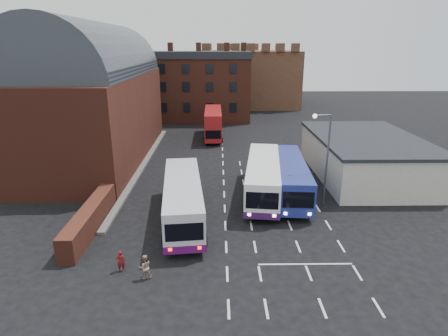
{
  "coord_description": "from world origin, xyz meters",
  "views": [
    {
      "loc": [
        -0.48,
        -23.66,
        13.33
      ],
      "look_at": [
        0.0,
        10.0,
        2.2
      ],
      "focal_mm": 30.0,
      "sensor_mm": 36.0,
      "label": 1
    }
  ],
  "objects_px": {
    "bus_white_outbound": "(183,197)",
    "bus_blue": "(290,176)",
    "pedestrian_red": "(121,261)",
    "pedestrian_beige": "(145,267)",
    "street_lamp": "(325,152)",
    "bus_white_inbound": "(263,175)",
    "bus_red_double": "(213,123)"
  },
  "relations": [
    {
      "from": "pedestrian_red",
      "to": "pedestrian_beige",
      "type": "relative_size",
      "value": 0.89
    },
    {
      "from": "street_lamp",
      "to": "bus_white_outbound",
      "type": "bearing_deg",
      "value": -167.22
    },
    {
      "from": "bus_white_outbound",
      "to": "bus_red_double",
      "type": "bearing_deg",
      "value": 79.83
    },
    {
      "from": "bus_white_outbound",
      "to": "pedestrian_beige",
      "type": "relative_size",
      "value": 7.94
    },
    {
      "from": "bus_blue",
      "to": "pedestrian_beige",
      "type": "bearing_deg",
      "value": 53.81
    },
    {
      "from": "pedestrian_red",
      "to": "pedestrian_beige",
      "type": "xyz_separation_m",
      "value": [
        1.63,
        -0.8,
        0.09
      ]
    },
    {
      "from": "bus_white_outbound",
      "to": "pedestrian_red",
      "type": "bearing_deg",
      "value": -120.57
    },
    {
      "from": "bus_blue",
      "to": "street_lamp",
      "type": "distance_m",
      "value": 4.44
    },
    {
      "from": "bus_white_outbound",
      "to": "bus_blue",
      "type": "relative_size",
      "value": 1.02
    },
    {
      "from": "pedestrian_red",
      "to": "street_lamp",
      "type": "bearing_deg",
      "value": -155.4
    },
    {
      "from": "bus_red_double",
      "to": "street_lamp",
      "type": "relative_size",
      "value": 1.31
    },
    {
      "from": "bus_blue",
      "to": "street_lamp",
      "type": "xyz_separation_m",
      "value": [
        2.32,
        -2.37,
        2.94
      ]
    },
    {
      "from": "bus_white_inbound",
      "to": "pedestrian_beige",
      "type": "relative_size",
      "value": 8.09
    },
    {
      "from": "street_lamp",
      "to": "pedestrian_red",
      "type": "relative_size",
      "value": 5.81
    },
    {
      "from": "bus_white_outbound",
      "to": "street_lamp",
      "type": "bearing_deg",
      "value": 6.77
    },
    {
      "from": "bus_blue",
      "to": "pedestrian_beige",
      "type": "height_order",
      "value": "bus_blue"
    },
    {
      "from": "bus_blue",
      "to": "bus_red_double",
      "type": "relative_size",
      "value": 1.15
    },
    {
      "from": "bus_red_double",
      "to": "pedestrian_red",
      "type": "xyz_separation_m",
      "value": [
        -5.24,
        -34.71,
        -1.55
      ]
    },
    {
      "from": "bus_red_double",
      "to": "bus_blue",
      "type": "bearing_deg",
      "value": 107.19
    },
    {
      "from": "street_lamp",
      "to": "pedestrian_red",
      "type": "bearing_deg",
      "value": -146.88
    },
    {
      "from": "bus_white_outbound",
      "to": "pedestrian_beige",
      "type": "bearing_deg",
      "value": -107.48
    },
    {
      "from": "pedestrian_red",
      "to": "pedestrian_beige",
      "type": "distance_m",
      "value": 1.82
    },
    {
      "from": "bus_white_outbound",
      "to": "bus_red_double",
      "type": "height_order",
      "value": "bus_red_double"
    },
    {
      "from": "bus_white_inbound",
      "to": "pedestrian_beige",
      "type": "height_order",
      "value": "bus_white_inbound"
    },
    {
      "from": "bus_red_double",
      "to": "pedestrian_beige",
      "type": "distance_m",
      "value": 35.73
    },
    {
      "from": "pedestrian_red",
      "to": "bus_white_inbound",
      "type": "bearing_deg",
      "value": -138.63
    },
    {
      "from": "bus_blue",
      "to": "pedestrian_beige",
      "type": "xyz_separation_m",
      "value": [
        -10.92,
        -12.88,
        -1.14
      ]
    },
    {
      "from": "street_lamp",
      "to": "pedestrian_red",
      "type": "xyz_separation_m",
      "value": [
        -14.87,
        -9.7,
        -4.17
      ]
    },
    {
      "from": "bus_white_outbound",
      "to": "street_lamp",
      "type": "relative_size",
      "value": 1.54
    },
    {
      "from": "bus_white_outbound",
      "to": "bus_blue",
      "type": "bearing_deg",
      "value": 22.27
    },
    {
      "from": "bus_white_inbound",
      "to": "bus_red_double",
      "type": "xyz_separation_m",
      "value": [
        -4.86,
        22.72,
        0.25
      ]
    },
    {
      "from": "bus_white_outbound",
      "to": "bus_red_double",
      "type": "distance_m",
      "value": 27.73
    }
  ]
}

